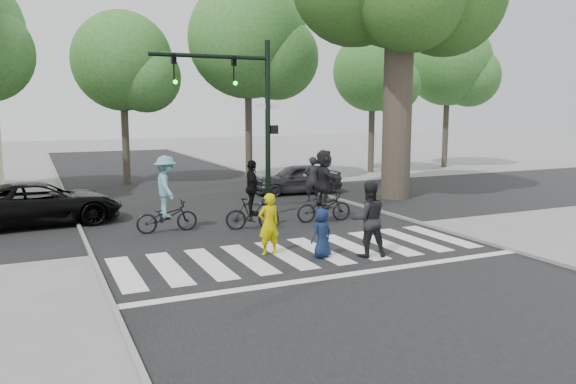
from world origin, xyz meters
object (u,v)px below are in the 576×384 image
traffic_signal (244,103)px  cyclist_right (324,190)px  car_suv (41,203)px  car_grey (297,179)px  pedestrian_woman (269,224)px  pedestrian_adult (368,219)px  cyclist_left (166,199)px  cyclist_mid (252,201)px  pedestrian_child (322,233)px

traffic_signal → cyclist_right: bearing=-41.4°
car_suv → traffic_signal: bearing=-107.2°
traffic_signal → car_grey: size_ratio=1.54×
pedestrian_woman → pedestrian_adult: size_ratio=0.83×
car_grey → pedestrian_adult: bearing=-10.3°
cyclist_left → cyclist_mid: (2.48, -0.73, -0.12)m
pedestrian_adult → cyclist_left: size_ratio=0.83×
pedestrian_woman → car_suv: 8.36m
car_suv → pedestrian_woman: bearing=-145.2°
cyclist_right → pedestrian_adult: bearing=-103.9°
cyclist_right → car_suv: bearing=158.5°
car_suv → car_grey: size_ratio=1.29×
pedestrian_child → cyclist_left: 5.41m
pedestrian_woman → pedestrian_child: bearing=136.8°
pedestrian_adult → traffic_signal: bearing=-66.9°
pedestrian_woman → car_grey: size_ratio=0.41×
traffic_signal → cyclist_mid: traffic_signal is taller
pedestrian_woman → car_suv: pedestrian_woman is taller
traffic_signal → pedestrian_adult: size_ratio=3.11×
pedestrian_woman → car_suv: (-5.23, 6.52, -0.10)m
pedestrian_woman → pedestrian_child: 1.39m
cyclist_mid → car_grey: cyclist_mid is taller
traffic_signal → pedestrian_woman: bearing=-103.7°
car_suv → cyclist_mid: bearing=-124.7°
cyclist_left → car_suv: cyclist_left is taller
traffic_signal → car_grey: 6.58m
pedestrian_woman → cyclist_left: bearing=-70.3°
car_grey → cyclist_left: bearing=-46.4°
cyclist_mid → car_grey: bearing=54.1°
pedestrian_child → cyclist_left: cyclist_left is taller
cyclist_left → traffic_signal: bearing=23.0°
cyclist_left → car_grey: cyclist_left is taller
pedestrian_child → cyclist_mid: cyclist_mid is taller
traffic_signal → pedestrian_child: bearing=-91.2°
pedestrian_child → traffic_signal: bearing=-107.6°
pedestrian_woman → pedestrian_child: pedestrian_woman is taller
car_suv → pedestrian_adult: bearing=-139.9°
cyclist_right → car_grey: size_ratio=0.61×
cyclist_mid → cyclist_right: bearing=3.9°
pedestrian_adult → cyclist_left: cyclist_left is taller
traffic_signal → pedestrian_woman: size_ratio=3.75×
pedestrian_woman → cyclist_right: (3.30, 3.17, 0.27)m
pedestrian_woman → traffic_signal: bearing=-109.7°
cyclist_mid → cyclist_right: (2.60, 0.18, 0.18)m
car_grey → cyclist_right: bearing=-11.7°
traffic_signal → cyclist_left: size_ratio=2.57×
pedestrian_child → car_grey: 10.79m
traffic_signal → pedestrian_adult: (1.00, -6.20, -2.94)m
pedestrian_woman → car_suv: bearing=-57.3°
pedestrian_woman → cyclist_right: size_ratio=0.67×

